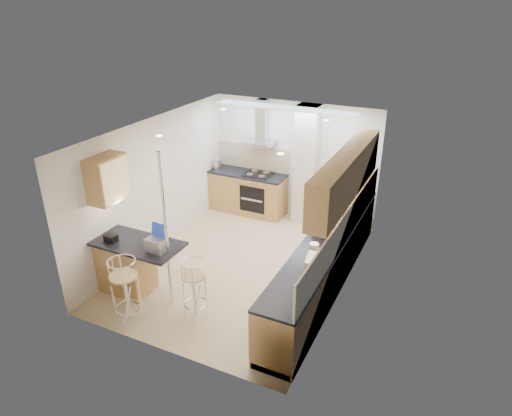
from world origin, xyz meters
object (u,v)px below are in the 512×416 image
at_px(laptop, 156,245).
at_px(bar_stool_near, 126,291).
at_px(bread_bin, 316,263).
at_px(bar_stool_end, 194,289).
at_px(microwave, 331,224).

bearing_deg(laptop, bar_stool_near, -103.57).
bearing_deg(bar_stool_near, bread_bin, 30.19).
distance_m(bar_stool_end, bread_bin, 1.85).
bearing_deg(bar_stool_end, bar_stool_near, 130.14).
distance_m(laptop, bar_stool_near, 0.80).
bearing_deg(microwave, bar_stool_near, 154.65).
bearing_deg(laptop, microwave, 41.10).
relative_size(microwave, laptop, 1.73).
distance_m(microwave, laptop, 2.77).
height_order(bar_stool_near, bread_bin, bread_bin).
bearing_deg(laptop, bread_bin, 16.40).
height_order(bar_stool_end, bread_bin, bread_bin).
height_order(laptop, bar_stool_end, laptop).
bearing_deg(bar_stool_end, microwave, -33.13).
distance_m(microwave, bar_stool_end, 2.40).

